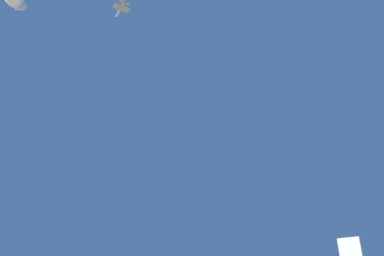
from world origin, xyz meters
name	(u,v)px	position (x,y,z in m)	size (l,w,h in m)	color
chase_jet_left_wing	(121,10)	(69.85, 37.80, 134.24)	(15.31, 8.58, 4.00)	#999EA3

